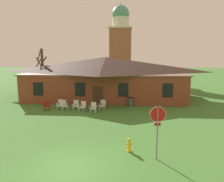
{
  "coord_description": "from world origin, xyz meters",
  "views": [
    {
      "loc": [
        2.66,
        -9.02,
        5.25
      ],
      "look_at": [
        1.49,
        8.18,
        2.43
      ],
      "focal_mm": 32.9,
      "sensor_mm": 36.0,
      "label": 1
    }
  ],
  "objects_px": {
    "lawn_chair_under_eave": "(103,104)",
    "fire_hydrant": "(129,145)",
    "lawn_chair_near_door": "(60,104)",
    "lawn_chair_middle": "(76,105)",
    "lawn_chair_by_porch": "(47,105)",
    "lawn_chair_right_end": "(83,106)",
    "lawn_chair_far_side": "(93,107)",
    "trash_bin": "(131,102)",
    "stop_sign": "(158,122)",
    "lawn_chair_left_end": "(64,105)"
  },
  "relations": [
    {
      "from": "lawn_chair_under_eave",
      "to": "fire_hydrant",
      "type": "distance_m",
      "value": 9.79
    },
    {
      "from": "lawn_chair_near_door",
      "to": "lawn_chair_middle",
      "type": "bearing_deg",
      "value": -5.67
    },
    {
      "from": "lawn_chair_by_porch",
      "to": "lawn_chair_middle",
      "type": "height_order",
      "value": "same"
    },
    {
      "from": "lawn_chair_by_porch",
      "to": "fire_hydrant",
      "type": "height_order",
      "value": "lawn_chair_by_porch"
    },
    {
      "from": "lawn_chair_right_end",
      "to": "lawn_chair_far_side",
      "type": "height_order",
      "value": "same"
    },
    {
      "from": "lawn_chair_middle",
      "to": "lawn_chair_far_side",
      "type": "xyz_separation_m",
      "value": [
        1.95,
        -0.86,
        0.0
      ]
    },
    {
      "from": "lawn_chair_by_porch",
      "to": "fire_hydrant",
      "type": "xyz_separation_m",
      "value": [
        8.13,
        -8.64,
        -0.12
      ]
    },
    {
      "from": "lawn_chair_under_eave",
      "to": "trash_bin",
      "type": "height_order",
      "value": "trash_bin"
    },
    {
      "from": "stop_sign",
      "to": "fire_hydrant",
      "type": "xyz_separation_m",
      "value": [
        -1.41,
        0.81,
        -1.63
      ]
    },
    {
      "from": "lawn_chair_under_eave",
      "to": "lawn_chair_left_end",
      "type": "bearing_deg",
      "value": -174.73
    },
    {
      "from": "lawn_chair_near_door",
      "to": "lawn_chair_right_end",
      "type": "relative_size",
      "value": 1.0
    },
    {
      "from": "lawn_chair_middle",
      "to": "lawn_chair_far_side",
      "type": "relative_size",
      "value": 1.0
    },
    {
      "from": "lawn_chair_near_door",
      "to": "lawn_chair_middle",
      "type": "relative_size",
      "value": 1.0
    },
    {
      "from": "stop_sign",
      "to": "lawn_chair_near_door",
      "type": "height_order",
      "value": "stop_sign"
    },
    {
      "from": "stop_sign",
      "to": "fire_hydrant",
      "type": "distance_m",
      "value": 2.3
    },
    {
      "from": "lawn_chair_by_porch",
      "to": "lawn_chair_near_door",
      "type": "xyz_separation_m",
      "value": [
        1.13,
        0.75,
        0.0
      ]
    },
    {
      "from": "lawn_chair_near_door",
      "to": "lawn_chair_right_end",
      "type": "bearing_deg",
      "value": -14.98
    },
    {
      "from": "stop_sign",
      "to": "fire_hydrant",
      "type": "bearing_deg",
      "value": 150.18
    },
    {
      "from": "stop_sign",
      "to": "lawn_chair_middle",
      "type": "distance_m",
      "value": 12.17
    },
    {
      "from": "lawn_chair_near_door",
      "to": "lawn_chair_far_side",
      "type": "height_order",
      "value": "same"
    },
    {
      "from": "lawn_chair_near_door",
      "to": "lawn_chair_under_eave",
      "type": "xyz_separation_m",
      "value": [
        4.43,
        0.06,
        0.0
      ]
    },
    {
      "from": "stop_sign",
      "to": "lawn_chair_left_end",
      "type": "bearing_deg",
      "value": 128.58
    },
    {
      "from": "lawn_chair_far_side",
      "to": "stop_sign",
      "type": "bearing_deg",
      "value": -62.56
    },
    {
      "from": "fire_hydrant",
      "to": "stop_sign",
      "type": "bearing_deg",
      "value": -29.82
    },
    {
      "from": "lawn_chair_by_porch",
      "to": "lawn_chair_left_end",
      "type": "bearing_deg",
      "value": 15.17
    },
    {
      "from": "lawn_chair_far_side",
      "to": "fire_hydrant",
      "type": "bearing_deg",
      "value": -68.16
    },
    {
      "from": "lawn_chair_near_door",
      "to": "fire_hydrant",
      "type": "bearing_deg",
      "value": -53.31
    },
    {
      "from": "lawn_chair_right_end",
      "to": "fire_hydrant",
      "type": "distance_m",
      "value": 9.8
    },
    {
      "from": "fire_hydrant",
      "to": "lawn_chair_middle",
      "type": "bearing_deg",
      "value": 119.89
    },
    {
      "from": "lawn_chair_right_end",
      "to": "trash_bin",
      "type": "height_order",
      "value": "trash_bin"
    },
    {
      "from": "lawn_chair_far_side",
      "to": "lawn_chair_by_porch",
      "type": "bearing_deg",
      "value": 176.67
    },
    {
      "from": "stop_sign",
      "to": "lawn_chair_left_end",
      "type": "distance_m",
      "value": 12.75
    },
    {
      "from": "stop_sign",
      "to": "trash_bin",
      "type": "distance_m",
      "value": 11.89
    },
    {
      "from": "lawn_chair_left_end",
      "to": "lawn_chair_by_porch",
      "type": "bearing_deg",
      "value": -164.83
    },
    {
      "from": "lawn_chair_by_porch",
      "to": "lawn_chair_far_side",
      "type": "xyz_separation_m",
      "value": [
        4.78,
        -0.28,
        0.0
      ]
    },
    {
      "from": "lawn_chair_under_eave",
      "to": "stop_sign",
      "type": "bearing_deg",
      "value": -68.81
    },
    {
      "from": "lawn_chair_right_end",
      "to": "fire_hydrant",
      "type": "xyz_separation_m",
      "value": [
        4.47,
        -8.72,
        -0.12
      ]
    },
    {
      "from": "lawn_chair_right_end",
      "to": "trash_bin",
      "type": "relative_size",
      "value": 0.98
    },
    {
      "from": "lawn_chair_under_eave",
      "to": "lawn_chair_middle",
      "type": "bearing_deg",
      "value": -175.29
    },
    {
      "from": "lawn_chair_under_eave",
      "to": "fire_hydrant",
      "type": "height_order",
      "value": "lawn_chair_under_eave"
    },
    {
      "from": "lawn_chair_far_side",
      "to": "lawn_chair_under_eave",
      "type": "distance_m",
      "value": 1.34
    },
    {
      "from": "lawn_chair_right_end",
      "to": "fire_hydrant",
      "type": "relative_size",
      "value": 1.21
    },
    {
      "from": "lawn_chair_middle",
      "to": "lawn_chair_right_end",
      "type": "distance_m",
      "value": 0.97
    },
    {
      "from": "lawn_chair_near_door",
      "to": "lawn_chair_far_side",
      "type": "relative_size",
      "value": 1.0
    },
    {
      "from": "stop_sign",
      "to": "lawn_chair_near_door",
      "type": "distance_m",
      "value": 13.31
    },
    {
      "from": "lawn_chair_middle",
      "to": "lawn_chair_under_eave",
      "type": "bearing_deg",
      "value": 4.71
    },
    {
      "from": "stop_sign",
      "to": "lawn_chair_near_door",
      "type": "xyz_separation_m",
      "value": [
        -8.41,
        10.2,
        -1.51
      ]
    },
    {
      "from": "lawn_chair_by_porch",
      "to": "lawn_chair_under_eave",
      "type": "relative_size",
      "value": 1.0
    },
    {
      "from": "stop_sign",
      "to": "lawn_chair_middle",
      "type": "xyz_separation_m",
      "value": [
        -6.71,
        10.03,
        -1.51
      ]
    },
    {
      "from": "lawn_chair_by_porch",
      "to": "lawn_chair_near_door",
      "type": "relative_size",
      "value": 1.0
    }
  ]
}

